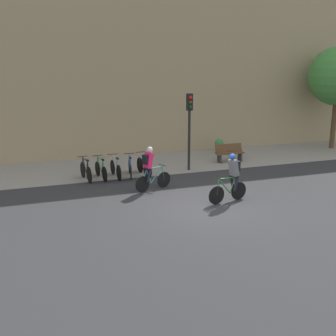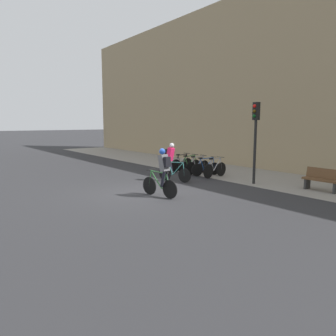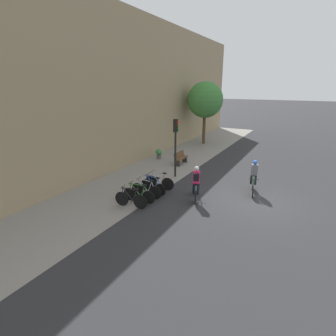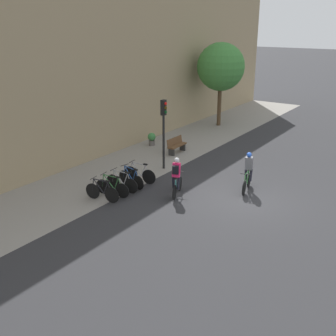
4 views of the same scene
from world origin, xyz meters
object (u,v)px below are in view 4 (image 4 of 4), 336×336
(parked_bike_1, at_px, (112,187))
(traffic_light_pole, at_px, (164,122))
(cyclist_grey, at_px, (248,170))
(potted_plant, at_px, (152,138))
(cyclist_pink, at_px, (177,176))
(parked_bike_4, at_px, (140,174))
(parked_bike_0, at_px, (102,192))
(parked_bike_2, at_px, (122,182))
(parked_bike_3, at_px, (131,178))
(bench, at_px, (176,145))

(parked_bike_1, xyz_separation_m, traffic_light_pole, (4.17, 0.18, 2.06))
(cyclist_grey, xyz_separation_m, potted_plant, (3.30, 7.74, -0.51))
(cyclist_pink, xyz_separation_m, traffic_light_pole, (2.68, 2.52, 1.51))
(parked_bike_1, distance_m, parked_bike_4, 1.94)
(parked_bike_0, height_order, parked_bike_2, parked_bike_0)
(cyclist_pink, relative_size, parked_bike_2, 1.03)
(parked_bike_3, bearing_deg, traffic_light_pole, 3.51)
(parked_bike_0, xyz_separation_m, parked_bike_2, (1.29, -0.00, -0.00))
(parked_bike_2, xyz_separation_m, bench, (6.13, 1.11, 0.06))
(parked_bike_0, height_order, parked_bike_3, parked_bike_0)
(parked_bike_2, xyz_separation_m, traffic_light_pole, (3.53, 0.18, 2.06))
(parked_bike_4, height_order, traffic_light_pole, traffic_light_pole)
(potted_plant, bearing_deg, parked_bike_3, -151.74)
(cyclist_grey, distance_m, potted_plant, 8.43)
(parked_bike_4, relative_size, traffic_light_pole, 0.48)
(cyclist_pink, distance_m, potted_plant, 7.97)
(traffic_light_pole, bearing_deg, parked_bike_1, -177.58)
(potted_plant, bearing_deg, parked_bike_0, -157.97)
(cyclist_grey, bearing_deg, traffic_light_pole, 86.76)
(traffic_light_pole, bearing_deg, parked_bike_0, -177.92)
(potted_plant, bearing_deg, cyclist_pink, -135.99)
(parked_bike_3, height_order, parked_bike_4, parked_bike_4)
(cyclist_pink, xyz_separation_m, parked_bike_0, (-2.14, 2.35, -0.54))
(cyclist_grey, distance_m, parked_bike_4, 5.00)
(cyclist_pink, height_order, traffic_light_pole, traffic_light_pole)
(parked_bike_3, distance_m, traffic_light_pole, 3.55)
(potted_plant, bearing_deg, traffic_light_pole, -135.28)
(parked_bike_0, distance_m, traffic_light_pole, 5.24)
(cyclist_pink, distance_m, bench, 6.33)
(potted_plant, bearing_deg, parked_bike_2, -154.14)
(cyclist_pink, xyz_separation_m, cyclist_grey, (2.42, -2.22, 0.00))
(parked_bike_0, distance_m, parked_bike_2, 1.29)
(bench, bearing_deg, cyclist_pink, -146.84)
(cyclist_pink, xyz_separation_m, parked_bike_3, (-0.20, 2.34, -0.55))
(traffic_light_pole, relative_size, potted_plant, 4.55)
(traffic_light_pole, bearing_deg, cyclist_grey, -93.24)
(cyclist_grey, relative_size, parked_bike_2, 1.04)
(parked_bike_2, xyz_separation_m, potted_plant, (6.56, 3.18, 0.03))
(parked_bike_3, bearing_deg, bench, 11.43)
(cyclist_pink, height_order, parked_bike_0, cyclist_pink)
(parked_bike_0, relative_size, parked_bike_3, 0.99)
(parked_bike_3, distance_m, potted_plant, 6.72)
(parked_bike_2, relative_size, traffic_light_pole, 0.48)
(cyclist_pink, distance_m, parked_bike_1, 2.83)
(parked_bike_2, bearing_deg, bench, 10.25)
(parked_bike_4, bearing_deg, parked_bike_1, -179.96)
(parked_bike_0, relative_size, traffic_light_pole, 0.46)
(parked_bike_1, xyz_separation_m, parked_bike_2, (0.65, 0.00, 0.01))
(cyclist_grey, xyz_separation_m, parked_bike_3, (-2.61, 4.56, -0.55))
(parked_bike_3, relative_size, bench, 1.14)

